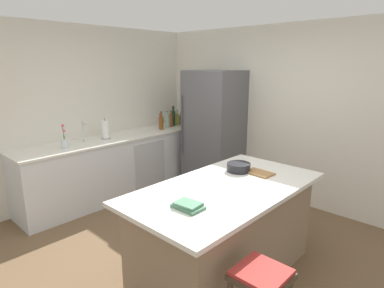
{
  "coord_description": "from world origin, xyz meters",
  "views": [
    {
      "loc": [
        2.1,
        -2.15,
        2.04
      ],
      "look_at": [
        -0.74,
        0.86,
        1.0
      ],
      "focal_mm": 29.95,
      "sensor_mm": 36.0,
      "label": 1
    }
  ],
  "objects_px": {
    "hot_sauce_bottle": "(160,122)",
    "whiskey_bottle": "(161,123)",
    "mixing_bowl": "(239,167)",
    "sink_faucet": "(84,131)",
    "flower_vase": "(64,142)",
    "vinegar_bottle": "(171,120)",
    "paper_towel_roll": "(105,130)",
    "bar_stool": "(261,286)",
    "syrup_bottle": "(181,120)",
    "kitchen_island": "(225,230)",
    "cutting_board": "(259,173)",
    "wine_bottle": "(173,118)",
    "refrigerator": "(214,131)",
    "cookbook_stack": "(188,206)",
    "olive_oil_bottle": "(177,119)",
    "gin_bottle": "(167,121)"
  },
  "relations": [
    {
      "from": "paper_towel_roll",
      "to": "vinegar_bottle",
      "type": "bearing_deg",
      "value": 88.19
    },
    {
      "from": "refrigerator",
      "to": "cutting_board",
      "type": "xyz_separation_m",
      "value": [
        1.62,
        -1.21,
        -0.04
      ]
    },
    {
      "from": "hot_sauce_bottle",
      "to": "vinegar_bottle",
      "type": "bearing_deg",
      "value": 60.58
    },
    {
      "from": "wine_bottle",
      "to": "cutting_board",
      "type": "distance_m",
      "value": 2.78
    },
    {
      "from": "kitchen_island",
      "to": "cutting_board",
      "type": "height_order",
      "value": "cutting_board"
    },
    {
      "from": "hot_sauce_bottle",
      "to": "mixing_bowl",
      "type": "xyz_separation_m",
      "value": [
        2.37,
        -0.97,
        -0.07
      ]
    },
    {
      "from": "paper_towel_roll",
      "to": "bar_stool",
      "type": "bearing_deg",
      "value": -14.33
    },
    {
      "from": "hot_sauce_bottle",
      "to": "syrup_bottle",
      "type": "bearing_deg",
      "value": 83.32
    },
    {
      "from": "refrigerator",
      "to": "flower_vase",
      "type": "relative_size",
      "value": 5.99
    },
    {
      "from": "wine_bottle",
      "to": "whiskey_bottle",
      "type": "height_order",
      "value": "wine_bottle"
    },
    {
      "from": "gin_bottle",
      "to": "sink_faucet",
      "type": "bearing_deg",
      "value": -92.19
    },
    {
      "from": "flower_vase",
      "to": "cookbook_stack",
      "type": "distance_m",
      "value": 2.47
    },
    {
      "from": "syrup_bottle",
      "to": "hot_sauce_bottle",
      "type": "xyz_separation_m",
      "value": [
        -0.06,
        -0.47,
        0.01
      ]
    },
    {
      "from": "paper_towel_roll",
      "to": "hot_sauce_bottle",
      "type": "xyz_separation_m",
      "value": [
        -0.06,
        1.14,
        -0.04
      ]
    },
    {
      "from": "syrup_bottle",
      "to": "wine_bottle",
      "type": "height_order",
      "value": "wine_bottle"
    },
    {
      "from": "kitchen_island",
      "to": "syrup_bottle",
      "type": "xyz_separation_m",
      "value": [
        -2.49,
        1.88,
        0.56
      ]
    },
    {
      "from": "syrup_bottle",
      "to": "cutting_board",
      "type": "distance_m",
      "value": 2.87
    },
    {
      "from": "vinegar_bottle",
      "to": "cookbook_stack",
      "type": "height_order",
      "value": "vinegar_bottle"
    },
    {
      "from": "wine_bottle",
      "to": "mixing_bowl",
      "type": "distance_m",
      "value": 2.63
    },
    {
      "from": "hot_sauce_bottle",
      "to": "cookbook_stack",
      "type": "relative_size",
      "value": 1.01
    },
    {
      "from": "hot_sauce_bottle",
      "to": "cutting_board",
      "type": "distance_m",
      "value": 2.73
    },
    {
      "from": "kitchen_island",
      "to": "bar_stool",
      "type": "height_order",
      "value": "kitchen_island"
    },
    {
      "from": "mixing_bowl",
      "to": "sink_faucet",
      "type": "bearing_deg",
      "value": -168.07
    },
    {
      "from": "whiskey_bottle",
      "to": "sink_faucet",
      "type": "bearing_deg",
      "value": -95.42
    },
    {
      "from": "paper_towel_roll",
      "to": "vinegar_bottle",
      "type": "height_order",
      "value": "paper_towel_roll"
    },
    {
      "from": "kitchen_island",
      "to": "olive_oil_bottle",
      "type": "distance_m",
      "value": 3.11
    },
    {
      "from": "vinegar_bottle",
      "to": "hot_sauce_bottle",
      "type": "relative_size",
      "value": 1.21
    },
    {
      "from": "paper_towel_roll",
      "to": "olive_oil_bottle",
      "type": "bearing_deg",
      "value": 90.02
    },
    {
      "from": "refrigerator",
      "to": "cutting_board",
      "type": "bearing_deg",
      "value": -36.9
    },
    {
      "from": "flower_vase",
      "to": "vinegar_bottle",
      "type": "height_order",
      "value": "flower_vase"
    },
    {
      "from": "flower_vase",
      "to": "wine_bottle",
      "type": "distance_m",
      "value": 2.09
    },
    {
      "from": "refrigerator",
      "to": "bar_stool",
      "type": "relative_size",
      "value": 2.92
    },
    {
      "from": "wine_bottle",
      "to": "cookbook_stack",
      "type": "height_order",
      "value": "wine_bottle"
    },
    {
      "from": "mixing_bowl",
      "to": "syrup_bottle",
      "type": "bearing_deg",
      "value": 148.13
    },
    {
      "from": "cutting_board",
      "to": "cookbook_stack",
      "type": "bearing_deg",
      "value": -88.5
    },
    {
      "from": "bar_stool",
      "to": "wine_bottle",
      "type": "distance_m",
      "value": 3.95
    },
    {
      "from": "refrigerator",
      "to": "cookbook_stack",
      "type": "distance_m",
      "value": 2.84
    },
    {
      "from": "paper_towel_roll",
      "to": "gin_bottle",
      "type": "bearing_deg",
      "value": 88.98
    },
    {
      "from": "paper_towel_roll",
      "to": "mixing_bowl",
      "type": "bearing_deg",
      "value": 4.11
    },
    {
      "from": "olive_oil_bottle",
      "to": "gin_bottle",
      "type": "height_order",
      "value": "gin_bottle"
    },
    {
      "from": "kitchen_island",
      "to": "bar_stool",
      "type": "bearing_deg",
      "value": -37.15
    },
    {
      "from": "wine_bottle",
      "to": "sink_faucet",
      "type": "bearing_deg",
      "value": -91.16
    },
    {
      "from": "sink_faucet",
      "to": "hot_sauce_bottle",
      "type": "bearing_deg",
      "value": 90.8
    },
    {
      "from": "paper_towel_roll",
      "to": "whiskey_bottle",
      "type": "height_order",
      "value": "paper_towel_roll"
    },
    {
      "from": "gin_bottle",
      "to": "whiskey_bottle",
      "type": "relative_size",
      "value": 0.93
    },
    {
      "from": "cutting_board",
      "to": "gin_bottle",
      "type": "bearing_deg",
      "value": 158.43
    },
    {
      "from": "sink_faucet",
      "to": "flower_vase",
      "type": "height_order",
      "value": "flower_vase"
    },
    {
      "from": "hot_sauce_bottle",
      "to": "whiskey_bottle",
      "type": "relative_size",
      "value": 0.79
    },
    {
      "from": "hot_sauce_bottle",
      "to": "whiskey_bottle",
      "type": "height_order",
      "value": "whiskey_bottle"
    },
    {
      "from": "syrup_bottle",
      "to": "vinegar_bottle",
      "type": "bearing_deg",
      "value": -81.39
    }
  ]
}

